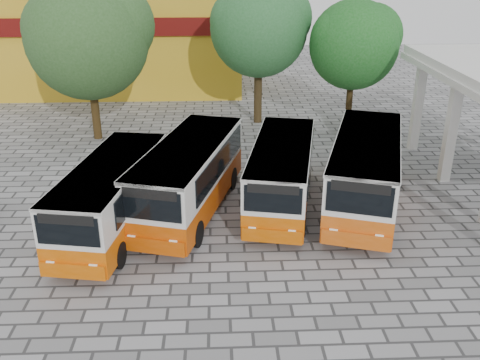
{
  "coord_description": "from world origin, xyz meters",
  "views": [
    {
      "loc": [
        -2.76,
        -16.61,
        10.04
      ],
      "look_at": [
        -1.91,
        3.1,
        1.5
      ],
      "focal_mm": 40.0,
      "sensor_mm": 36.0,
      "label": 1
    }
  ],
  "objects_px": {
    "bus_far_right": "(365,169)",
    "bus_centre_left": "(189,174)",
    "bus_centre_right": "(282,171)",
    "bus_far_left": "(112,194)"
  },
  "relations": [
    {
      "from": "bus_centre_right",
      "to": "bus_centre_left",
      "type": "bearing_deg",
      "value": -162.51
    },
    {
      "from": "bus_far_left",
      "to": "bus_far_right",
      "type": "xyz_separation_m",
      "value": [
        10.07,
        1.66,
        0.16
      ]
    },
    {
      "from": "bus_centre_right",
      "to": "bus_far_right",
      "type": "distance_m",
      "value": 3.43
    },
    {
      "from": "bus_far_left",
      "to": "bus_centre_left",
      "type": "bearing_deg",
      "value": 38.3
    },
    {
      "from": "bus_centre_left",
      "to": "bus_centre_right",
      "type": "height_order",
      "value": "bus_centre_left"
    },
    {
      "from": "bus_far_left",
      "to": "bus_centre_right",
      "type": "height_order",
      "value": "bus_far_left"
    },
    {
      "from": "bus_far_right",
      "to": "bus_centre_left",
      "type": "bearing_deg",
      "value": -161.14
    },
    {
      "from": "bus_centre_left",
      "to": "bus_centre_right",
      "type": "xyz_separation_m",
      "value": [
        3.81,
        0.4,
        -0.11
      ]
    },
    {
      "from": "bus_far_left",
      "to": "bus_centre_left",
      "type": "xyz_separation_m",
      "value": [
        2.85,
        1.54,
        0.11
      ]
    },
    {
      "from": "bus_centre_left",
      "to": "bus_centre_right",
      "type": "distance_m",
      "value": 3.83
    }
  ]
}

